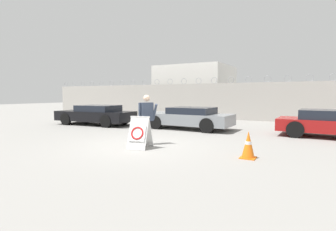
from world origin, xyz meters
TOP-DOWN VIEW (x-y plane):
  - ground_plane at (0.00, 0.00)m, footprint 90.00×90.00m
  - perimeter_wall at (0.00, 11.15)m, footprint 36.00×0.30m
  - building_block at (-4.79, 15.77)m, footprint 6.39×5.76m
  - barricade_sign at (0.26, -0.49)m, footprint 0.83×0.97m
  - security_guard at (0.09, 0.21)m, footprint 0.62×0.59m
  - traffic_cone_near at (3.80, -0.12)m, footprint 0.43×0.43m
  - parked_car_front_coupe at (-6.11, 3.88)m, footprint 4.92×2.28m
  - parked_car_rear_sedan at (-0.40, 4.85)m, footprint 4.64×2.04m
  - parked_car_far_side at (5.99, 5.31)m, footprint 4.25×2.03m

SIDE VIEW (x-z plane):
  - ground_plane at x=0.00m, z-range 0.00..0.00m
  - traffic_cone_near at x=3.80m, z-range 0.00..0.78m
  - barricade_sign at x=0.26m, z-range -0.01..1.09m
  - parked_car_far_side at x=5.99m, z-range 0.02..1.19m
  - parked_car_rear_sedan at x=-0.40m, z-range 0.03..1.19m
  - parked_car_front_coupe at x=-6.11m, z-range 0.03..1.21m
  - security_guard at x=0.09m, z-range 0.11..1.92m
  - perimeter_wall at x=0.00m, z-range -0.22..2.89m
  - building_block at x=-4.79m, z-range 0.00..4.49m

